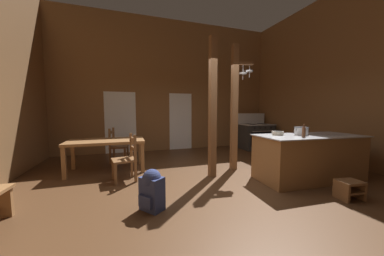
{
  "coord_description": "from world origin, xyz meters",
  "views": [
    {
      "loc": [
        -1.61,
        -3.5,
        1.43
      ],
      "look_at": [
        -0.02,
        1.19,
        1.0
      ],
      "focal_mm": 18.9,
      "sensor_mm": 36.0,
      "label": 1
    }
  ],
  "objects_px": {
    "ladderback_chair_near_window": "(117,146)",
    "dining_table": "(106,144)",
    "kitchen_island": "(308,157)",
    "stockpot_on_counter": "(301,131)",
    "backpack": "(152,188)",
    "mixing_bowl_on_counter": "(278,133)",
    "ladderback_chair_by_post": "(126,159)",
    "stove_range": "(256,136)",
    "bottle_tall_on_counter": "(304,132)",
    "step_stool": "(350,188)"
  },
  "relations": [
    {
      "from": "stockpot_on_counter",
      "to": "mixing_bowl_on_counter",
      "type": "height_order",
      "value": "stockpot_on_counter"
    },
    {
      "from": "mixing_bowl_on_counter",
      "to": "kitchen_island",
      "type": "bearing_deg",
      "value": -20.03
    },
    {
      "from": "kitchen_island",
      "to": "stockpot_on_counter",
      "type": "height_order",
      "value": "stockpot_on_counter"
    },
    {
      "from": "ladderback_chair_by_post",
      "to": "bottle_tall_on_counter",
      "type": "height_order",
      "value": "bottle_tall_on_counter"
    },
    {
      "from": "stove_range",
      "to": "dining_table",
      "type": "distance_m",
      "value": 5.21
    },
    {
      "from": "ladderback_chair_by_post",
      "to": "backpack",
      "type": "relative_size",
      "value": 1.59
    },
    {
      "from": "stove_range",
      "to": "ladderback_chair_by_post",
      "type": "height_order",
      "value": "stove_range"
    },
    {
      "from": "kitchen_island",
      "to": "ladderback_chair_by_post",
      "type": "bearing_deg",
      "value": 162.41
    },
    {
      "from": "ladderback_chair_near_window",
      "to": "mixing_bowl_on_counter",
      "type": "xyz_separation_m",
      "value": [
        3.19,
        -2.54,
        0.52
      ]
    },
    {
      "from": "ladderback_chair_near_window",
      "to": "mixing_bowl_on_counter",
      "type": "relative_size",
      "value": 4.19
    },
    {
      "from": "backpack",
      "to": "kitchen_island",
      "type": "bearing_deg",
      "value": 4.92
    },
    {
      "from": "ladderback_chair_near_window",
      "to": "ladderback_chair_by_post",
      "type": "xyz_separation_m",
      "value": [
        0.23,
        -1.62,
        0.0
      ]
    },
    {
      "from": "kitchen_island",
      "to": "step_stool",
      "type": "relative_size",
      "value": 5.64
    },
    {
      "from": "ladderback_chair_near_window",
      "to": "stockpot_on_counter",
      "type": "distance_m",
      "value": 4.57
    },
    {
      "from": "ladderback_chair_near_window",
      "to": "kitchen_island",
      "type": "bearing_deg",
      "value": -35.97
    },
    {
      "from": "kitchen_island",
      "to": "bottle_tall_on_counter",
      "type": "height_order",
      "value": "bottle_tall_on_counter"
    },
    {
      "from": "step_stool",
      "to": "backpack",
      "type": "height_order",
      "value": "backpack"
    },
    {
      "from": "backpack",
      "to": "mixing_bowl_on_counter",
      "type": "bearing_deg",
      "value": 10.71
    },
    {
      "from": "backpack",
      "to": "bottle_tall_on_counter",
      "type": "distance_m",
      "value": 2.96
    },
    {
      "from": "kitchen_island",
      "to": "backpack",
      "type": "relative_size",
      "value": 3.71
    },
    {
      "from": "ladderback_chair_near_window",
      "to": "backpack",
      "type": "distance_m",
      "value": 3.09
    },
    {
      "from": "mixing_bowl_on_counter",
      "to": "bottle_tall_on_counter",
      "type": "bearing_deg",
      "value": -62.23
    },
    {
      "from": "ladderback_chair_by_post",
      "to": "mixing_bowl_on_counter",
      "type": "distance_m",
      "value": 3.15
    },
    {
      "from": "stove_range",
      "to": "step_stool",
      "type": "xyz_separation_m",
      "value": [
        -1.23,
        -4.13,
        -0.3
      ]
    },
    {
      "from": "mixing_bowl_on_counter",
      "to": "bottle_tall_on_counter",
      "type": "distance_m",
      "value": 0.49
    },
    {
      "from": "dining_table",
      "to": "ladderback_chair_near_window",
      "type": "xyz_separation_m",
      "value": [
        0.21,
        0.79,
        -0.2
      ]
    },
    {
      "from": "bottle_tall_on_counter",
      "to": "dining_table",
      "type": "bearing_deg",
      "value": 149.02
    },
    {
      "from": "stove_range",
      "to": "dining_table",
      "type": "height_order",
      "value": "stove_range"
    },
    {
      "from": "step_stool",
      "to": "ladderback_chair_near_window",
      "type": "distance_m",
      "value": 5.19
    },
    {
      "from": "ladderback_chair_near_window",
      "to": "ladderback_chair_by_post",
      "type": "bearing_deg",
      "value": -82.1
    },
    {
      "from": "ladderback_chair_by_post",
      "to": "mixing_bowl_on_counter",
      "type": "bearing_deg",
      "value": -17.08
    },
    {
      "from": "kitchen_island",
      "to": "backpack",
      "type": "bearing_deg",
      "value": -175.08
    },
    {
      "from": "backpack",
      "to": "stockpot_on_counter",
      "type": "relative_size",
      "value": 1.75
    },
    {
      "from": "backpack",
      "to": "stockpot_on_counter",
      "type": "xyz_separation_m",
      "value": [
        3.1,
        0.34,
        0.7
      ]
    },
    {
      "from": "stove_range",
      "to": "backpack",
      "type": "bearing_deg",
      "value": -141.17
    },
    {
      "from": "kitchen_island",
      "to": "stockpot_on_counter",
      "type": "xyz_separation_m",
      "value": [
        -0.15,
        0.06,
        0.55
      ]
    },
    {
      "from": "mixing_bowl_on_counter",
      "to": "step_stool",
      "type": "bearing_deg",
      "value": -69.67
    },
    {
      "from": "mixing_bowl_on_counter",
      "to": "bottle_tall_on_counter",
      "type": "height_order",
      "value": "bottle_tall_on_counter"
    },
    {
      "from": "ladderback_chair_near_window",
      "to": "dining_table",
      "type": "bearing_deg",
      "value": -104.8
    },
    {
      "from": "kitchen_island",
      "to": "ladderback_chair_by_post",
      "type": "height_order",
      "value": "ladderback_chair_by_post"
    },
    {
      "from": "kitchen_island",
      "to": "ladderback_chair_near_window",
      "type": "distance_m",
      "value": 4.69
    },
    {
      "from": "kitchen_island",
      "to": "step_stool",
      "type": "bearing_deg",
      "value": -100.4
    },
    {
      "from": "ladderback_chair_by_post",
      "to": "backpack",
      "type": "distance_m",
      "value": 1.46
    },
    {
      "from": "dining_table",
      "to": "stockpot_on_counter",
      "type": "xyz_separation_m",
      "value": [
        3.86,
        -1.91,
        0.36
      ]
    },
    {
      "from": "bottle_tall_on_counter",
      "to": "ladderback_chair_by_post",
      "type": "bearing_deg",
      "value": 157.24
    },
    {
      "from": "kitchen_island",
      "to": "bottle_tall_on_counter",
      "type": "xyz_separation_m",
      "value": [
        -0.38,
        -0.21,
        0.56
      ]
    },
    {
      "from": "ladderback_chair_near_window",
      "to": "backpack",
      "type": "relative_size",
      "value": 1.59
    },
    {
      "from": "kitchen_island",
      "to": "step_stool",
      "type": "xyz_separation_m",
      "value": [
        -0.17,
        -0.94,
        -0.29
      ]
    },
    {
      "from": "ladderback_chair_near_window",
      "to": "backpack",
      "type": "xyz_separation_m",
      "value": [
        0.55,
        -3.04,
        -0.14
      ]
    },
    {
      "from": "ladderback_chair_near_window",
      "to": "bottle_tall_on_counter",
      "type": "bearing_deg",
      "value": -40.92
    }
  ]
}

